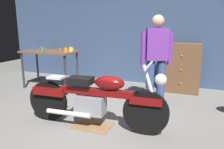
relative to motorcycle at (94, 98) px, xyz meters
name	(u,v)px	position (x,y,z in m)	size (l,w,h in m)	color
ground_plane	(96,126)	(0.00, 0.03, -0.45)	(12.00, 12.00, 0.00)	gray
back_wall	(142,23)	(0.00, 2.83, 1.10)	(8.00, 0.12, 3.10)	#384C70
workbench	(49,56)	(-1.89, 1.49, 0.34)	(1.30, 0.64, 0.90)	brown
motorcycle	(94,98)	(0.00, 0.00, 0.00)	(2.19, 0.60, 1.00)	black
person_standing	(156,57)	(0.68, 1.18, 0.48)	(0.54, 0.34, 1.67)	#344B84
wooden_dresser	(182,68)	(1.06, 2.33, 0.10)	(0.80, 0.47, 1.10)	brown
drip_tray	(93,126)	(-0.03, 0.00, -0.44)	(0.56, 0.40, 0.01)	olive
mug_blue_enamel	(34,48)	(-2.34, 1.51, 0.51)	(0.11, 0.07, 0.11)	#2D51AD
mug_yellow_tall	(71,49)	(-1.33, 1.56, 0.50)	(0.12, 0.09, 0.10)	yellow
mug_brown_stoneware	(60,50)	(-1.48, 1.34, 0.50)	(0.12, 0.08, 0.10)	brown
mug_orange_travel	(66,50)	(-1.36, 1.39, 0.50)	(0.11, 0.07, 0.11)	orange
mug_green_speckled	(42,49)	(-1.93, 1.31, 0.50)	(0.11, 0.08, 0.11)	#3D7F4C
bottle	(56,46)	(-1.87, 1.75, 0.55)	(0.06, 0.06, 0.24)	#3F4C59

